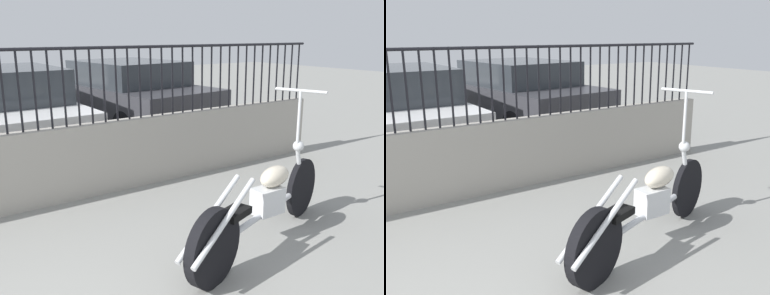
{
  "view_description": "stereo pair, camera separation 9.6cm",
  "coord_description": "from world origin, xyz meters",
  "views": [
    {
      "loc": [
        -0.2,
        -1.49,
        1.87
      ],
      "look_at": [
        2.3,
        2.09,
        0.7
      ],
      "focal_mm": 40.0,
      "sensor_mm": 36.0,
      "label": 1
    },
    {
      "loc": [
        -0.12,
        -1.54,
        1.87
      ],
      "look_at": [
        2.3,
        2.09,
        0.7
      ],
      "focal_mm": 40.0,
      "sensor_mm": 36.0,
      "label": 2
    }
  ],
  "objects": [
    {
      "name": "motorcycle_silver",
      "position": [
        2.28,
        1.03,
        0.4
      ],
      "size": [
        2.23,
        0.9,
        1.36
      ],
      "rotation": [
        0.0,
        0.0,
        0.31
      ],
      "color": "black",
      "rests_on": "ground_plane"
    },
    {
      "name": "car_dark_grey",
      "position": [
        3.51,
        6.13,
        0.69
      ],
      "size": [
        2.24,
        4.33,
        1.36
      ],
      "rotation": [
        0.0,
        0.0,
        1.69
      ],
      "color": "black",
      "rests_on": "ground_plane"
    },
    {
      "name": "car_white",
      "position": [
        1.15,
        5.64,
        0.69
      ],
      "size": [
        1.81,
        4.07,
        1.37
      ],
      "rotation": [
        0.0,
        0.0,
        1.59
      ],
      "color": "black",
      "rests_on": "ground_plane"
    }
  ]
}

